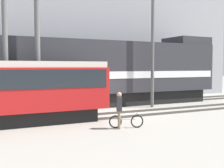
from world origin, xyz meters
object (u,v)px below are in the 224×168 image
Objects in this scene: person at (119,107)px; utility_pole_right at (153,36)px; utility_pole_center at (37,35)px; bicycle at (126,121)px; utility_pole_left at (5,41)px; streetcar at (12,89)px; freight_locomotive at (107,72)px.

person is 0.17× the size of utility_pole_right.
person is 0.18× the size of utility_pole_center.
utility_pole_left is (-4.79, 5.18, 3.98)m from bicycle.
utility_pole_right reaches higher than utility_pole_center.
person is at bearing -62.83° from utility_pole_center.
utility_pole_center is (-2.66, 5.19, 3.63)m from person.
person is at bearing -49.61° from utility_pole_left.
utility_pole_left is (-0.09, 2.19, 2.50)m from streetcar.
utility_pole_right is (9.67, 0.00, 0.68)m from utility_pole_left.
freight_locomotive is 1.93× the size of utility_pole_center.
bicycle is at bearing 1.41° from person.
person is at bearing -178.59° from bicycle.
freight_locomotive is 8.03m from bicycle.
streetcar is at bearing 145.24° from person.
utility_pole_left is (-7.15, -2.19, 1.83)m from freight_locomotive.
utility_pole_left is at bearing 130.39° from person.
utility_pole_right is at bearing 0.00° from utility_pole_center.
utility_pole_right is at bearing 0.00° from utility_pole_left.
utility_pole_center is (1.75, 0.00, 0.37)m from utility_pole_left.
utility_pole_right is (5.25, 5.19, 3.94)m from person.
utility_pole_right reaches higher than streetcar.
freight_locomotive is at bearing 22.06° from utility_pole_center.
streetcar reaches higher than bicycle.
utility_pole_center is 0.94× the size of utility_pole_right.
person is at bearing -135.33° from utility_pole_right.
utility_pole_right is at bearing 44.67° from person.
utility_pole_left is 1.79m from utility_pole_center.
freight_locomotive is 1.81× the size of utility_pole_right.
bicycle is 8.10m from utility_pole_left.
bicycle is 0.17× the size of utility_pole_center.
freight_locomotive is at bearing 69.69° from person.
streetcar is 1.09× the size of utility_pole_left.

